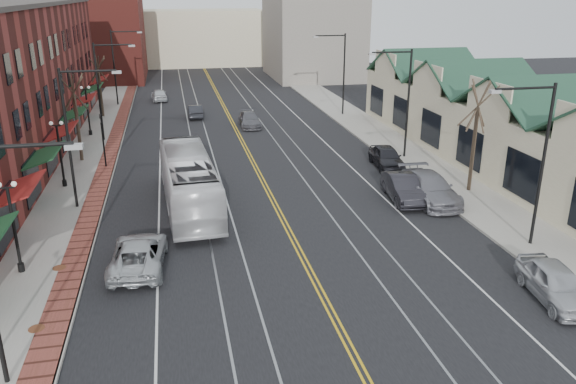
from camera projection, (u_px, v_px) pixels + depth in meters
name	position (u px, v px, depth m)	size (l,w,h in m)	color
ground	(347.00, 342.00, 20.46)	(160.00, 160.00, 0.00)	black
sidewalk_left	(78.00, 186.00, 36.54)	(4.00, 120.00, 0.15)	gray
sidewalk_right	(421.00, 164.00, 41.16)	(4.00, 120.00, 0.15)	gray
building_right	(499.00, 131.00, 41.57)	(8.00, 36.00, 4.60)	beige
backdrop_left	(92.00, 29.00, 79.48)	(14.00, 18.00, 14.00)	maroon
backdrop_mid	(200.00, 37.00, 97.22)	(22.00, 14.00, 9.00)	beige
backdrop_right	(312.00, 39.00, 81.35)	(12.00, 16.00, 11.00)	slate
streetlight_l_1	(75.00, 125.00, 31.37)	(3.33, 0.25, 8.00)	black
streetlight_l_2	(103.00, 82.00, 46.10)	(3.33, 0.25, 8.00)	black
streetlight_l_3	(118.00, 60.00, 60.84)	(3.33, 0.25, 8.00)	black
streetlight_r_0	(537.00, 150.00, 26.41)	(3.33, 0.25, 8.00)	black
streetlight_r_1	(403.00, 93.00, 41.15)	(3.33, 0.25, 8.00)	black
streetlight_r_2	(340.00, 66.00, 55.88)	(3.33, 0.25, 8.00)	black
lamppost_l_1	(14.00, 230.00, 24.62)	(0.84, 0.28, 4.27)	black
lamppost_l_2	(61.00, 155.00, 35.67)	(0.84, 0.28, 4.27)	black
lamppost_l_3	(88.00, 112.00, 48.56)	(0.84, 0.28, 4.27)	black
tree_left_near	(76.00, 116.00, 40.81)	(1.78, 1.37, 6.48)	#382B21
tree_left_far	(100.00, 85.00, 55.63)	(1.66, 1.28, 6.02)	#382B21
tree_right_mid	(475.00, 134.00, 34.49)	(1.90, 1.46, 6.93)	#382B21
manhole_mid	(36.00, 328.00, 21.01)	(0.60, 0.60, 0.02)	#592D19
manhole_far	(59.00, 268.00, 25.62)	(0.60, 0.60, 0.02)	#592D19
traffic_signal	(103.00, 136.00, 39.73)	(0.18, 0.15, 3.80)	black
transit_bus	(189.00, 182.00, 32.63)	(2.70, 11.54, 3.21)	white
parked_suv	(138.00, 254.00, 25.72)	(2.36, 5.11, 1.42)	#B8BDC0
parked_car_a	(555.00, 283.00, 23.05)	(1.79, 4.45, 1.52)	#B4B6BC
parked_car_b	(403.00, 188.00, 34.08)	(1.66, 4.76, 1.57)	black
parked_car_c	(430.00, 188.00, 33.93)	(2.33, 5.72, 1.66)	slate
parked_car_d	(387.00, 157.00, 40.51)	(1.81, 4.49, 1.53)	black
distant_car_left	(195.00, 111.00, 56.46)	(1.35, 3.88, 1.28)	#232328
distant_car_right	(250.00, 120.00, 52.68)	(1.85, 4.56, 1.32)	#58585F
distant_car_far	(159.00, 95.00, 65.07)	(1.64, 4.08, 1.39)	silver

